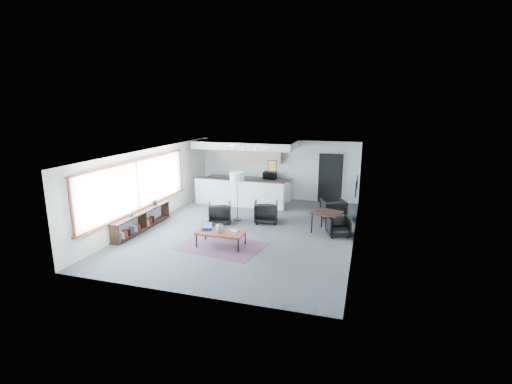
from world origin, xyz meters
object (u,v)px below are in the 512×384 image
(coffee_table, at_px, (221,233))
(dining_chair_far, at_px, (333,210))
(ceramic_pot, at_px, (220,228))
(armchair_left, at_px, (220,212))
(floor_lamp, at_px, (237,178))
(book_stack, at_px, (234,232))
(dining_chair_near, at_px, (338,227))
(dining_table, at_px, (327,214))
(armchair_right, at_px, (266,211))
(laptop, at_px, (207,227))
(microwave, at_px, (270,175))

(coffee_table, distance_m, dining_chair_far, 4.62)
(coffee_table, distance_m, ceramic_pot, 0.17)
(armchair_left, xyz_separation_m, floor_lamp, (0.48, 0.51, 1.13))
(ceramic_pot, bearing_deg, book_stack, 6.24)
(book_stack, distance_m, dining_chair_near, 3.42)
(armchair_left, bearing_deg, dining_chair_near, 155.48)
(book_stack, distance_m, dining_table, 3.25)
(dining_chair_near, xyz_separation_m, dining_chair_far, (-0.32, 1.66, 0.06))
(armchair_right, bearing_deg, dining_table, 155.22)
(floor_lamp, bearing_deg, coffee_table, -80.80)
(floor_lamp, bearing_deg, dining_chair_far, 16.69)
(ceramic_pot, xyz_separation_m, armchair_right, (0.67, 2.64, -0.17))
(laptop, relative_size, ceramic_pot, 1.35)
(ceramic_pot, distance_m, microwave, 5.84)
(laptop, bearing_deg, dining_table, 19.85)
(microwave, bearing_deg, armchair_right, -76.47)
(ceramic_pot, distance_m, armchair_right, 2.73)
(coffee_table, height_order, microwave, microwave)
(laptop, height_order, dining_chair_far, dining_chair_far)
(ceramic_pot, height_order, book_stack, ceramic_pot)
(ceramic_pot, bearing_deg, dining_chair_near, 31.54)
(ceramic_pot, relative_size, armchair_left, 0.33)
(book_stack, bearing_deg, coffee_table, 179.36)
(floor_lamp, xyz_separation_m, dining_chair_far, (3.33, 1.00, -1.18))
(dining_chair_near, bearing_deg, coffee_table, -169.55)
(laptop, xyz_separation_m, ceramic_pot, (0.46, -0.10, 0.07))
(armchair_left, relative_size, armchair_right, 0.95)
(dining_table, relative_size, dining_chair_far, 1.47)
(armchair_right, distance_m, dining_chair_far, 2.46)
(armchair_left, xyz_separation_m, microwave, (0.84, 3.68, 0.72))
(ceramic_pot, bearing_deg, microwave, 90.48)
(ceramic_pot, relative_size, dining_chair_near, 0.43)
(laptop, xyz_separation_m, floor_lamp, (0.05, 2.54, 1.01))
(dining_table, distance_m, dining_chair_near, 0.55)
(armchair_right, height_order, dining_chair_far, armchair_right)
(ceramic_pot, bearing_deg, floor_lamp, 98.78)
(coffee_table, distance_m, laptop, 0.48)
(book_stack, height_order, armchair_right, armchair_right)
(microwave, bearing_deg, armchair_left, -102.11)
(dining_table, bearing_deg, armchair_right, 168.80)
(book_stack, height_order, dining_table, dining_table)
(coffee_table, bearing_deg, microwave, 90.02)
(armchair_left, bearing_deg, microwave, -125.30)
(book_stack, distance_m, floor_lamp, 2.92)
(laptop, xyz_separation_m, armchair_left, (-0.43, 2.03, -0.12))
(coffee_table, relative_size, dining_chair_far, 1.99)
(armchair_right, distance_m, floor_lamp, 1.55)
(ceramic_pot, relative_size, dining_chair_far, 0.37)
(ceramic_pot, height_order, dining_chair_far, ceramic_pot)
(laptop, distance_m, dining_chair_near, 4.15)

